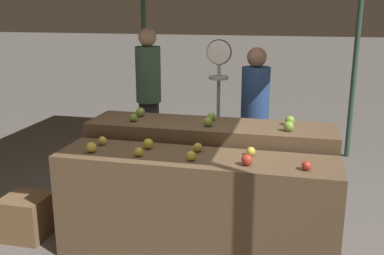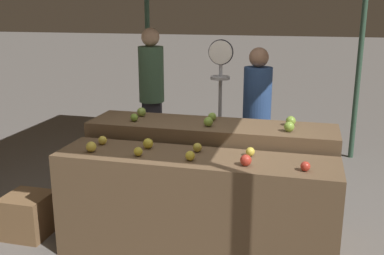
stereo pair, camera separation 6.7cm
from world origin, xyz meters
TOP-DOWN VIEW (x-y plane):
  - display_counter_front at (0.00, 0.00)m, footprint 2.24×0.55m
  - display_counter_back at (0.00, 0.60)m, footprint 2.24×0.55m
  - apple_front_0 at (-0.84, -0.10)m, footprint 0.09×0.09m
  - apple_front_1 at (-0.43, -0.10)m, footprint 0.07×0.07m
  - apple_front_2 at (-0.01, -0.10)m, footprint 0.07×0.07m
  - apple_front_3 at (0.42, -0.12)m, footprint 0.09×0.09m
  - apple_front_4 at (0.85, -0.12)m, footprint 0.07×0.07m
  - apple_front_5 at (-0.84, 0.11)m, footprint 0.07×0.07m
  - apple_front_6 at (-0.42, 0.10)m, footprint 0.09×0.09m
  - apple_front_7 at (-0.01, 0.12)m, footprint 0.07×0.07m
  - apple_front_8 at (0.42, 0.12)m, footprint 0.07×0.07m
  - apple_back_0 at (-0.70, 0.50)m, footprint 0.07×0.07m
  - apple_back_1 at (0.00, 0.50)m, footprint 0.08×0.08m
  - apple_back_2 at (0.70, 0.49)m, footprint 0.09×0.09m
  - apple_back_3 at (-0.70, 0.70)m, footprint 0.09×0.09m
  - apple_back_4 at (-0.01, 0.70)m, footprint 0.08×0.08m
  - apple_back_5 at (0.70, 0.70)m, footprint 0.09×0.09m
  - produce_scale at (-0.05, 1.26)m, footprint 0.26×0.20m
  - person_vendor_at_scale at (0.31, 1.57)m, footprint 0.40×0.40m
  - person_customer_left at (-1.13, 2.20)m, footprint 0.38×0.38m
  - wooden_crate_side at (-1.55, -0.02)m, footprint 0.38×0.38m

SIDE VIEW (x-z plane):
  - wooden_crate_side at x=-1.55m, z-range 0.00..0.38m
  - display_counter_front at x=0.00m, z-range 0.00..0.88m
  - display_counter_back at x=0.00m, z-range 0.00..1.00m
  - apple_front_4 at x=0.85m, z-range 0.88..0.95m
  - apple_front_1 at x=-0.43m, z-range 0.88..0.95m
  - apple_front_8 at x=0.42m, z-range 0.88..0.95m
  - apple_front_7 at x=-0.01m, z-range 0.88..0.95m
  - apple_front_5 at x=-0.84m, z-range 0.88..0.95m
  - apple_front_2 at x=-0.01m, z-range 0.88..0.95m
  - apple_front_6 at x=-0.42m, z-range 0.88..0.96m
  - apple_front_0 at x=-0.84m, z-range 0.88..0.96m
  - apple_front_3 at x=0.42m, z-range 0.88..0.97m
  - person_vendor_at_scale at x=0.31m, z-range 0.13..1.74m
  - apple_back_0 at x=-0.70m, z-range 1.00..1.07m
  - person_customer_left at x=-1.13m, z-range 0.15..1.92m
  - apple_back_4 at x=-0.01m, z-range 1.00..1.07m
  - apple_back_1 at x=0.00m, z-range 1.00..1.08m
  - apple_back_3 at x=-0.70m, z-range 1.00..1.08m
  - apple_back_5 at x=0.70m, z-range 1.00..1.08m
  - apple_back_2 at x=0.70m, z-range 1.00..1.08m
  - produce_scale at x=-0.05m, z-range 0.37..2.07m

